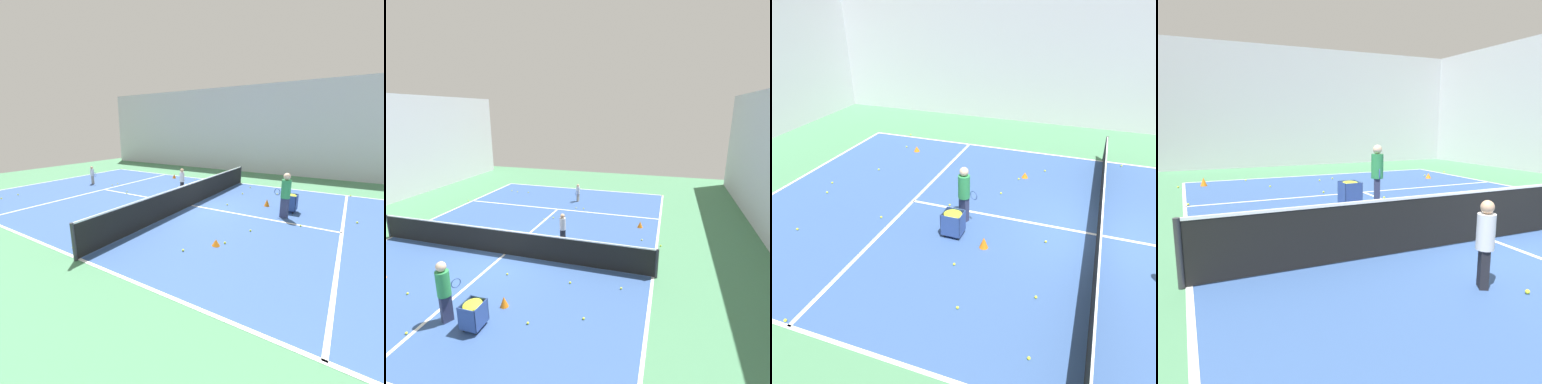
# 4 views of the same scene
# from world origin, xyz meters

# --- Properties ---
(ground_plane) EXTENTS (34.98, 34.98, 0.00)m
(ground_plane) POSITION_xyz_m (0.00, 0.00, 0.00)
(ground_plane) COLOR #477F56
(court_playing_area) EXTENTS (11.74, 21.99, 0.00)m
(court_playing_area) POSITION_xyz_m (0.00, 0.00, 0.00)
(court_playing_area) COLOR #335189
(court_playing_area) RESTS_ON ground
(line_baseline_near) EXTENTS (11.74, 0.10, 0.00)m
(line_baseline_near) POSITION_xyz_m (0.00, -10.99, 0.01)
(line_baseline_near) COLOR white
(line_baseline_near) RESTS_ON ground
(line_sideline_left) EXTENTS (0.10, 21.99, 0.00)m
(line_sideline_left) POSITION_xyz_m (-5.87, 0.00, 0.01)
(line_sideline_left) COLOR white
(line_sideline_left) RESTS_ON ground
(line_sideline_right) EXTENTS (0.10, 21.99, 0.00)m
(line_sideline_right) POSITION_xyz_m (5.87, 0.00, 0.01)
(line_sideline_right) COLOR white
(line_sideline_right) RESTS_ON ground
(line_service_near) EXTENTS (11.74, 0.10, 0.00)m
(line_service_near) POSITION_xyz_m (0.00, -6.05, 0.01)
(line_service_near) COLOR white
(line_service_near) RESTS_ON ground
(line_centre_service) EXTENTS (0.10, 12.09, 0.00)m
(line_centre_service) POSITION_xyz_m (0.00, 0.00, 0.01)
(line_centre_service) COLOR white
(line_centre_service) RESTS_ON ground
(tennis_net) EXTENTS (12.04, 0.10, 1.08)m
(tennis_net) POSITION_xyz_m (0.00, 0.00, 0.56)
(tennis_net) COLOR #2D2D33
(tennis_net) RESTS_ON ground
(player_near_baseline) EXTENTS (0.27, 0.57, 1.14)m
(player_near_baseline) POSITION_xyz_m (-0.69, -7.91, 0.65)
(player_near_baseline) COLOR gray
(player_near_baseline) RESTS_ON ground
(coach_at_net) EXTENTS (0.48, 0.72, 1.81)m
(coach_at_net) POSITION_xyz_m (-0.56, 3.98, 1.04)
(coach_at_net) COLOR #2D3351
(coach_at_net) RESTS_ON ground
(child_midcourt) EXTENTS (0.37, 0.37, 1.34)m
(child_midcourt) POSITION_xyz_m (-1.86, -1.81, 0.77)
(child_midcourt) COLOR black
(child_midcourt) RESTS_ON ground
(ball_cart) EXTENTS (0.53, 0.59, 0.78)m
(ball_cart) POSITION_xyz_m (-1.44, 4.00, 0.55)
(ball_cart) COLOR #2D478C
(ball_cart) RESTS_ON ground
(training_cone_3) EXTENTS (0.25, 0.25, 0.33)m
(training_cone_3) POSITION_xyz_m (-1.73, 2.97, 0.17)
(training_cone_3) COLOR orange
(training_cone_3) RESTS_ON ground
(training_cone_4) EXTENTS (0.27, 0.27, 0.30)m
(training_cone_4) POSITION_xyz_m (-4.97, -4.58, 0.15)
(training_cone_4) COLOR orange
(training_cone_4) RESTS_ON ground
(tennis_ball_0) EXTENTS (0.07, 0.07, 0.07)m
(tennis_ball_0) POSITION_xyz_m (-3.22, 1.23, 0.04)
(tennis_ball_0) COLOR yellow
(tennis_ball_0) RESTS_ON ground
(tennis_ball_2) EXTENTS (0.07, 0.07, 0.07)m
(tennis_ball_2) POSITION_xyz_m (-5.20, -3.00, 0.04)
(tennis_ball_2) COLOR yellow
(tennis_ball_2) RESTS_ON ground
(tennis_ball_4) EXTENTS (0.07, 0.07, 0.07)m
(tennis_ball_4) POSITION_xyz_m (4.50, -2.11, 0.04)
(tennis_ball_4) COLOR yellow
(tennis_ball_4) RESTS_ON ground
(tennis_ball_6) EXTENTS (0.07, 0.07, 0.07)m
(tennis_ball_6) POSITION_xyz_m (-4.15, 2.83, 0.04)
(tennis_ball_6) COLOR yellow
(tennis_ball_6) RESTS_ON ground
(tennis_ball_7) EXTENTS (0.07, 0.07, 0.07)m
(tennis_ball_7) POSITION_xyz_m (-0.33, -4.52, 0.04)
(tennis_ball_7) COLOR yellow
(tennis_ball_7) RESTS_ON ground
(tennis_ball_8) EXTENTS (0.07, 0.07, 0.07)m
(tennis_ball_8) POSITION_xyz_m (-1.42, -2.24, 0.04)
(tennis_ball_8) COLOR yellow
(tennis_ball_8) RESTS_ON ground
(tennis_ball_9) EXTENTS (0.07, 0.07, 0.07)m
(tennis_ball_9) POSITION_xyz_m (-2.75, 3.46, 0.04)
(tennis_ball_9) COLOR yellow
(tennis_ball_9) RESTS_ON ground
(tennis_ball_11) EXTENTS (0.07, 0.07, 0.07)m
(tennis_ball_11) POSITION_xyz_m (-1.00, -6.50, 0.04)
(tennis_ball_11) COLOR yellow
(tennis_ball_11) RESTS_ON ground
(tennis_ball_12) EXTENTS (0.07, 0.07, 0.07)m
(tennis_ball_12) POSITION_xyz_m (0.05, -4.15, 0.04)
(tennis_ball_12) COLOR yellow
(tennis_ball_12) RESTS_ON ground
(tennis_ball_13) EXTENTS (0.07, 0.07, 0.07)m
(tennis_ball_13) POSITION_xyz_m (5.57, -0.72, 0.04)
(tennis_ball_13) COLOR yellow
(tennis_ball_13) RESTS_ON ground
(tennis_ball_15) EXTENTS (0.07, 0.07, 0.07)m
(tennis_ball_15) POSITION_xyz_m (-5.84, -10.83, 0.04)
(tennis_ball_15) COLOR yellow
(tennis_ball_15) RESTS_ON ground
(tennis_ball_16) EXTENTS (0.07, 0.07, 0.07)m
(tennis_ball_16) POSITION_xyz_m (4.13, -8.80, 0.04)
(tennis_ball_16) COLOR yellow
(tennis_ball_16) RESTS_ON ground
(tennis_ball_19) EXTENTS (0.07, 0.07, 0.07)m
(tennis_ball_19) POSITION_xyz_m (-0.91, 1.36, 0.04)
(tennis_ball_19) COLOR yellow
(tennis_ball_19) RESTS_ON ground
(tennis_ball_20) EXTENTS (0.07, 0.07, 0.07)m
(tennis_ball_20) POSITION_xyz_m (-4.27, -10.97, 0.04)
(tennis_ball_20) COLOR yellow
(tennis_ball_20) RESTS_ON ground
(tennis_ball_21) EXTENTS (0.07, 0.07, 0.07)m
(tennis_ball_21) POSITION_xyz_m (-6.04, -2.62, 0.04)
(tennis_ball_21) COLOR yellow
(tennis_ball_21) RESTS_ON ground
(tennis_ball_23) EXTENTS (0.07, 0.07, 0.07)m
(tennis_ball_23) POSITION_xyz_m (-1.47, -6.52, 0.04)
(tennis_ball_23) COLOR yellow
(tennis_ball_23) RESTS_ON ground
(tennis_ball_27) EXTENTS (0.07, 0.07, 0.07)m
(tennis_ball_27) POSITION_xyz_m (6.10, -5.90, 0.04)
(tennis_ball_27) COLOR yellow
(tennis_ball_27) RESTS_ON ground
(tennis_ball_28) EXTENTS (0.07, 0.07, 0.07)m
(tennis_ball_28) POSITION_xyz_m (0.12, 4.74, 0.04)
(tennis_ball_28) COLOR yellow
(tennis_ball_28) RESTS_ON ground
(tennis_ball_29) EXTENTS (0.07, 0.07, 0.07)m
(tennis_ball_29) POSITION_xyz_m (4.66, -8.97, 0.04)
(tennis_ball_29) COLOR yellow
(tennis_ball_29) RESTS_ON ground
(tennis_ball_31) EXTENTS (0.07, 0.07, 0.07)m
(tennis_ball_31) POSITION_xyz_m (1.53, 3.34, 0.04)
(tennis_ball_31) COLOR yellow
(tennis_ball_31) RESTS_ON ground
(tennis_ball_32) EXTENTS (0.07, 0.07, 0.07)m
(tennis_ball_32) POSITION_xyz_m (3.31, -8.89, 0.04)
(tennis_ball_32) COLOR yellow
(tennis_ball_32) RESTS_ON ground
(tennis_ball_33) EXTENTS (0.07, 0.07, 0.07)m
(tennis_ball_33) POSITION_xyz_m (-4.92, 1.06, 0.04)
(tennis_ball_33) COLOR yellow
(tennis_ball_33) RESTS_ON ground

